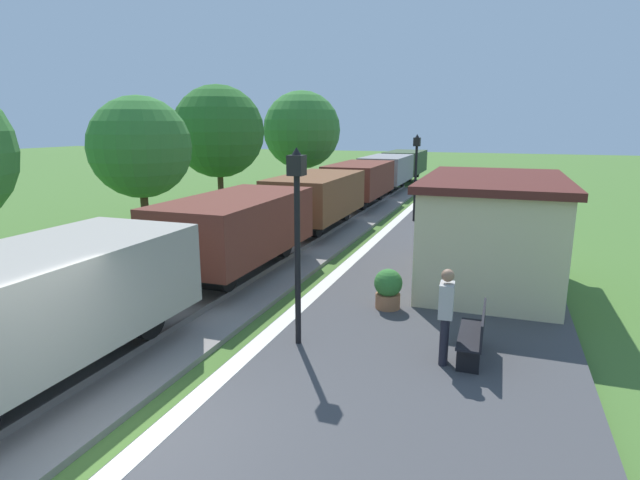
% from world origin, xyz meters
% --- Properties ---
extents(ground_plane, '(160.00, 160.00, 0.00)m').
position_xyz_m(ground_plane, '(0.00, 0.00, 0.00)').
color(ground_plane, '#47702D').
extents(platform_edge_stripe, '(0.36, 60.00, 0.01)m').
position_xyz_m(platform_edge_stripe, '(0.40, 0.00, 0.25)').
color(platform_edge_stripe, silver).
rests_on(platform_edge_stripe, platform_slab).
extents(rail_near, '(0.07, 60.00, 0.14)m').
position_xyz_m(rail_near, '(-1.68, 0.00, 0.19)').
color(rail_near, slate).
rests_on(rail_near, track_ballast).
extents(freight_train, '(2.50, 39.20, 2.12)m').
position_xyz_m(freight_train, '(-2.40, 17.53, 1.40)').
color(freight_train, gray).
rests_on(freight_train, rail_near).
extents(station_hut, '(3.50, 5.80, 2.78)m').
position_xyz_m(station_hut, '(4.40, 9.05, 1.65)').
color(station_hut, beige).
rests_on(station_hut, platform_slab).
extents(bench_near_hut, '(0.42, 1.50, 0.91)m').
position_xyz_m(bench_near_hut, '(4.31, 4.05, 0.72)').
color(bench_near_hut, black).
rests_on(bench_near_hut, platform_slab).
extents(person_waiting, '(0.26, 0.39, 1.71)m').
position_xyz_m(person_waiting, '(3.81, 3.68, 1.18)').
color(person_waiting, black).
rests_on(person_waiting, platform_slab).
extents(potted_planter, '(0.64, 0.64, 0.92)m').
position_xyz_m(potted_planter, '(2.31, 6.04, 0.72)').
color(potted_planter, '#9E6642').
rests_on(potted_planter, platform_slab).
extents(lamp_post_near, '(0.28, 0.28, 3.70)m').
position_xyz_m(lamp_post_near, '(1.10, 3.60, 2.80)').
color(lamp_post_near, black).
rests_on(lamp_post_near, platform_slab).
extents(lamp_post_far, '(0.28, 0.28, 3.70)m').
position_xyz_m(lamp_post_far, '(1.10, 17.00, 2.80)').
color(lamp_post_far, black).
rests_on(lamp_post_far, platform_slab).
extents(tree_trackside_far, '(3.61, 3.61, 5.36)m').
position_xyz_m(tree_trackside_far, '(-7.65, 10.31, 3.54)').
color(tree_trackside_far, '#4C3823').
rests_on(tree_trackside_far, ground).
extents(tree_field_left, '(4.34, 4.34, 6.19)m').
position_xyz_m(tree_field_left, '(-8.25, 16.71, 4.01)').
color(tree_field_left, '#4C3823').
rests_on(tree_field_left, ground).
extents(tree_field_distant, '(4.53, 4.53, 6.30)m').
position_xyz_m(tree_field_distant, '(-6.73, 23.62, 4.03)').
color(tree_field_distant, '#4C3823').
rests_on(tree_field_distant, ground).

